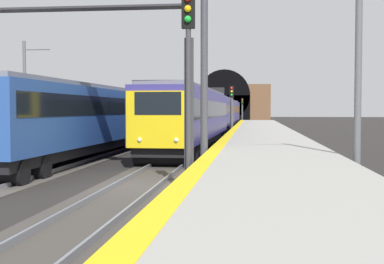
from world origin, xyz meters
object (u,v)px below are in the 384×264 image
(catenary_mast_near, at_px, (357,75))
(overhead_signal_gantry, at_px, (93,34))
(railway_signal_near, at_px, (188,76))
(railway_signal_mid, at_px, (232,106))
(catenary_mast_far, at_px, (25,93))
(railway_signal_far, at_px, (242,108))
(train_main_approaching, at_px, (215,113))
(train_adjacent_platform, at_px, (131,115))

(catenary_mast_near, bearing_deg, overhead_signal_gantry, 73.66)
(overhead_signal_gantry, bearing_deg, railway_signal_near, -137.10)
(railway_signal_near, distance_m, overhead_signal_gantry, 6.63)
(railway_signal_mid, bearing_deg, railway_signal_near, 0.00)
(railway_signal_mid, distance_m, catenary_mast_far, 18.74)
(railway_signal_near, distance_m, railway_signal_far, 80.76)
(railway_signal_far, relative_size, overhead_signal_gantry, 0.51)
(railway_signal_mid, bearing_deg, overhead_signal_gantry, -8.90)
(train_main_approaching, distance_m, overhead_signal_gantry, 33.32)
(train_adjacent_platform, distance_m, catenary_mast_far, 7.41)
(railway_signal_far, bearing_deg, train_adjacent_platform, -6.50)
(train_main_approaching, xyz_separation_m, train_adjacent_platform, (-16.36, 4.90, 0.01))
(train_adjacent_platform, relative_size, catenary_mast_near, 5.92)
(train_adjacent_platform, xyz_separation_m, railway_signal_far, (59.41, -6.77, 0.60))
(train_adjacent_platform, bearing_deg, railway_signal_mid, -30.46)
(train_main_approaching, height_order, railway_signal_near, railway_signal_near)
(train_main_approaching, distance_m, railway_signal_mid, 5.83)
(railway_signal_near, height_order, railway_signal_mid, railway_signal_near)
(overhead_signal_gantry, xyz_separation_m, catenary_mast_far, (14.93, 9.48, -1.78))
(train_adjacent_platform, relative_size, railway_signal_mid, 9.04)
(train_adjacent_platform, relative_size, railway_signal_near, 7.06)
(train_main_approaching, relative_size, railway_signal_far, 13.61)
(railway_signal_near, relative_size, overhead_signal_gantry, 0.67)
(railway_signal_mid, height_order, overhead_signal_gantry, overhead_signal_gantry)
(train_adjacent_platform, height_order, catenary_mast_near, catenary_mast_near)
(train_adjacent_platform, relative_size, catenary_mast_far, 5.80)
(railway_signal_far, height_order, catenary_mast_near, catenary_mast_near)
(train_adjacent_platform, height_order, catenary_mast_far, catenary_mast_far)
(train_adjacent_platform, distance_m, catenary_mast_near, 22.89)
(train_main_approaching, bearing_deg, railway_signal_far, 178.82)
(train_adjacent_platform, bearing_deg, railway_signal_near, -160.96)
(train_main_approaching, height_order, train_adjacent_platform, train_main_approaching)
(catenary_mast_near, bearing_deg, train_main_approaching, 11.10)
(railway_signal_far, bearing_deg, catenary_mast_far, -12.71)
(railway_signal_near, height_order, catenary_mast_far, catenary_mast_far)
(railway_signal_near, height_order, overhead_signal_gantry, overhead_signal_gantry)
(train_adjacent_platform, distance_m, overhead_signal_gantry, 17.21)
(overhead_signal_gantry, xyz_separation_m, catenary_mast_near, (-2.78, -9.48, -1.86))
(train_main_approaching, bearing_deg, overhead_signal_gantry, -2.94)
(train_adjacent_platform, relative_size, overhead_signal_gantry, 4.72)
(train_main_approaching, height_order, catenary_mast_near, catenary_mast_near)
(train_main_approaching, height_order, railway_signal_mid, train_main_approaching)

